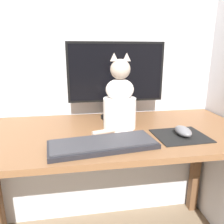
{
  "coord_description": "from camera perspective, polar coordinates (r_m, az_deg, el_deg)",
  "views": [
    {
      "loc": [
        -0.13,
        -0.95,
        1.08
      ],
      "look_at": [
        0.01,
        -0.07,
        0.83
      ],
      "focal_mm": 35.0,
      "sensor_mm": 36.0,
      "label": 1
    }
  ],
  "objects": [
    {
      "name": "wall_back",
      "position": [
        1.29,
        -3.56,
        23.3
      ],
      "size": [
        7.0,
        0.04,
        2.5
      ],
      "color": "silver",
      "rests_on": "ground_plane"
    },
    {
      "name": "mousepad_right",
      "position": [
        1.01,
        17.42,
        -5.93
      ],
      "size": [
        0.23,
        0.2,
        0.0
      ],
      "rotation": [
        0.0,
        0.0,
        0.05
      ],
      "color": "black",
      "rests_on": "desk"
    },
    {
      "name": "computer_mouse_right",
      "position": [
        1.0,
        18.07,
        -4.77
      ],
      "size": [
        0.06,
        0.11,
        0.04
      ],
      "color": "slate",
      "rests_on": "mousepad_right"
    },
    {
      "name": "monitor",
      "position": [
        1.18,
        1.08,
        9.16
      ],
      "size": [
        0.51,
        0.17,
        0.41
      ],
      "color": "black",
      "rests_on": "desk"
    },
    {
      "name": "keyboard",
      "position": [
        0.85,
        -2.44,
        -8.37
      ],
      "size": [
        0.43,
        0.21,
        0.02
      ],
      "rotation": [
        0.0,
        0.0,
        0.13
      ],
      "color": "black",
      "rests_on": "desk"
    },
    {
      "name": "cat",
      "position": [
        1.03,
        1.99,
        2.8
      ],
      "size": [
        0.22,
        0.19,
        0.35
      ],
      "rotation": [
        0.0,
        0.0,
        -0.05
      ],
      "color": "white",
      "rests_on": "desk"
    },
    {
      "name": "desk",
      "position": [
        1.06,
        -1.21,
        -10.25
      ],
      "size": [
        1.34,
        0.6,
        0.72
      ],
      "color": "brown",
      "rests_on": "ground_plane"
    }
  ]
}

